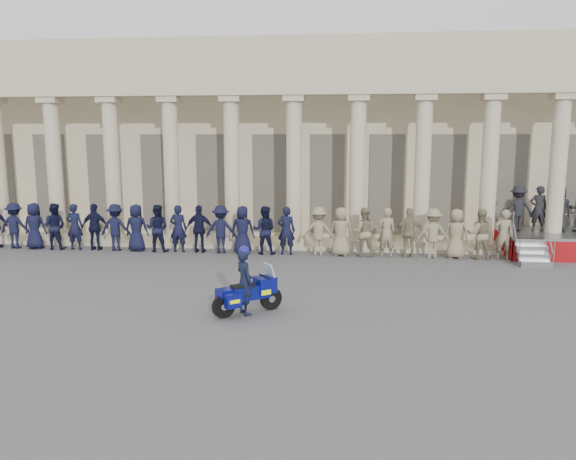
{
  "coord_description": "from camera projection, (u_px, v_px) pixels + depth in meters",
  "views": [
    {
      "loc": [
        3.59,
        -15.09,
        4.68
      ],
      "look_at": [
        1.59,
        3.13,
        1.6
      ],
      "focal_mm": 35.0,
      "sensor_mm": 36.0,
      "label": 1
    }
  ],
  "objects": [
    {
      "name": "motorcycle",
      "position": [
        248.0,
        293.0,
        14.89
      ],
      "size": [
        1.71,
        1.44,
        1.3
      ],
      "rotation": [
        0.0,
        0.0,
        0.64
      ],
      "color": "black",
      "rests_on": "ground"
    },
    {
      "name": "officer_rank",
      "position": [
        225.0,
        229.0,
        22.53
      ],
      "size": [
        22.28,
        0.73,
        1.93
      ],
      "color": "black",
      "rests_on": "ground"
    },
    {
      "name": "reviewing_stand",
      "position": [
        557.0,
        217.0,
        22.28
      ],
      "size": [
        4.43,
        4.2,
        2.72
      ],
      "color": "gray",
      "rests_on": "ground"
    },
    {
      "name": "rider",
      "position": [
        244.0,
        280.0,
        14.77
      ],
      "size": [
        0.72,
        0.77,
        1.86
      ],
      "rotation": [
        0.0,
        0.0,
        2.21
      ],
      "color": "black",
      "rests_on": "ground"
    },
    {
      "name": "building",
      "position": [
        282.0,
        139.0,
        29.66
      ],
      "size": [
        40.0,
        12.5,
        9.0
      ],
      "color": "#B8AB8A",
      "rests_on": "ground"
    },
    {
      "name": "ground",
      "position": [
        221.0,
        302.0,
        15.95
      ],
      "size": [
        90.0,
        90.0,
        0.0
      ],
      "primitive_type": "plane",
      "color": "#4A4A4D",
      "rests_on": "ground"
    }
  ]
}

